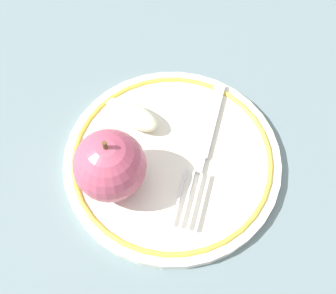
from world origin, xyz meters
The scene contains 5 objects.
ground_plane centered at (0.00, 0.00, 0.00)m, with size 2.00×2.00×0.00m, color slate.
plate centered at (0.01, 0.00, 0.01)m, with size 0.24×0.24×0.01m.
apple_red_whole centered at (-0.04, 0.05, 0.05)m, with size 0.07×0.07×0.08m.
apple_slice_front centered at (0.04, 0.06, 0.02)m, with size 0.07×0.03×0.02m, color #EAE7C0.
fork centered at (0.03, -0.03, 0.01)m, with size 0.18×0.03×0.00m.
Camera 1 is at (-0.22, -0.06, 0.46)m, focal length 50.00 mm.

